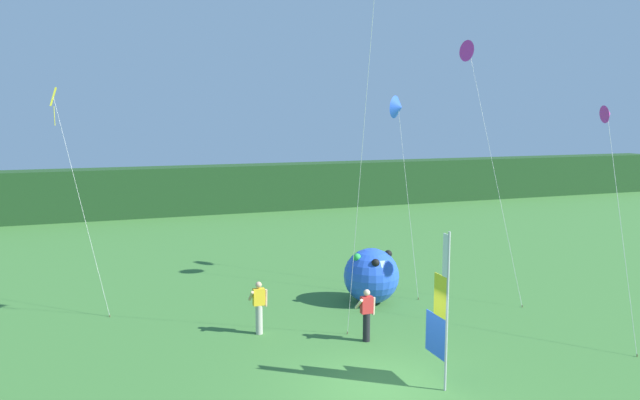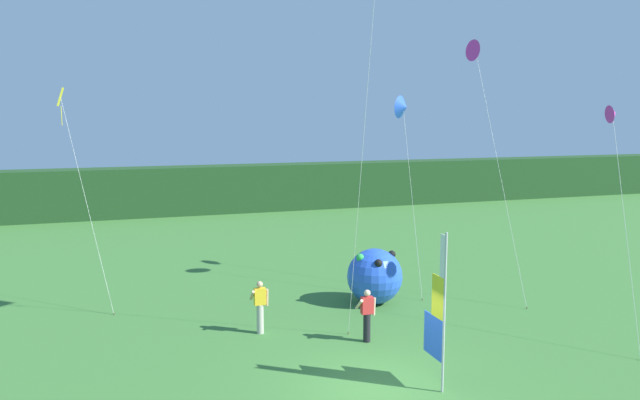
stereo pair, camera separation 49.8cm
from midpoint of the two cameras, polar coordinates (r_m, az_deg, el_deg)
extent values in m
plane|color=#3D7533|center=(16.36, 4.74, -16.88)|extent=(120.00, 120.00, 0.00)
cube|color=#1E421E|center=(43.85, -11.49, 0.93)|extent=(80.00, 2.40, 3.29)
cylinder|color=#B7B7BC|center=(15.68, 10.76, -10.17)|extent=(0.06, 0.06, 4.05)
cube|color=blue|center=(16.34, 9.76, -12.19)|extent=(0.02, 0.97, 1.08)
cube|color=yellow|center=(15.85, 10.18, -8.73)|extent=(0.02, 0.60, 1.08)
cube|color=white|center=(15.42, 10.62, -5.06)|extent=(0.02, 0.23, 1.08)
cylinder|color=#B7B2A3|center=(19.84, -6.38, -10.92)|extent=(0.22, 0.22, 0.94)
cube|color=yellow|center=(19.61, -6.41, -8.89)|extent=(0.36, 0.20, 0.53)
sphere|color=tan|center=(19.50, -6.43, -7.80)|extent=(0.20, 0.20, 0.20)
cylinder|color=tan|center=(19.61, -7.12, -8.78)|extent=(0.09, 0.48, 0.42)
cylinder|color=tan|center=(19.69, -5.76, -8.99)|extent=(0.09, 0.14, 0.56)
cylinder|color=black|center=(19.17, 3.56, -11.65)|extent=(0.22, 0.22, 0.88)
cube|color=red|center=(18.94, 3.57, -9.64)|extent=(0.36, 0.20, 0.52)
sphere|color=beige|center=(18.83, 3.58, -8.54)|extent=(0.20, 0.20, 0.20)
cylinder|color=beige|center=(18.90, 2.85, -9.57)|extent=(0.09, 0.48, 0.42)
cylinder|color=beige|center=(19.06, 4.21, -9.74)|extent=(0.09, 0.14, 0.56)
sphere|color=blue|center=(22.72, 4.13, -7.01)|extent=(2.03, 2.03, 2.03)
sphere|color=green|center=(22.15, 2.80, -5.32)|extent=(0.28, 0.28, 0.28)
sphere|color=black|center=(22.74, 5.69, -4.98)|extent=(0.28, 0.28, 0.28)
sphere|color=black|center=(21.83, 4.50, -5.81)|extent=(0.28, 0.28, 0.28)
cylinder|color=brown|center=(20.15, 26.61, -12.72)|extent=(0.03, 0.03, 0.08)
cylinder|color=silver|center=(20.41, 25.46, -2.51)|extent=(0.84, 2.52, 6.87)
cone|color=#DB33A8|center=(21.30, 24.41, 7.26)|extent=(0.40, 0.61, 0.58)
cylinder|color=brown|center=(23.48, 17.60, -9.34)|extent=(0.03, 0.03, 0.08)
cylinder|color=silver|center=(24.09, 15.26, 2.43)|extent=(0.07, 3.83, 9.34)
cone|color=#DB33A8|center=(25.68, 13.09, 13.25)|extent=(0.47, 0.88, 0.85)
cylinder|color=brown|center=(22.64, -19.45, -10.06)|extent=(0.03, 0.03, 0.08)
cylinder|color=silver|center=(23.44, -21.81, -0.27)|extent=(1.58, 3.25, 7.50)
cube|color=yellow|center=(24.89, -23.96, 8.73)|extent=(0.25, 0.51, 0.68)
cylinder|color=yellow|center=(24.89, -23.86, 7.11)|extent=(0.02, 0.02, 0.70)
cylinder|color=brown|center=(23.54, 8.47, -9.00)|extent=(0.03, 0.03, 0.08)
cylinder|color=silver|center=(23.57, 7.55, -0.18)|extent=(0.05, 1.85, 7.13)
cone|color=blue|center=(24.15, 6.65, 8.51)|extent=(0.91, 0.82, 0.89)
cylinder|color=brown|center=(19.84, 1.81, -12.18)|extent=(0.03, 0.03, 0.08)
cylinder|color=silver|center=(18.22, 3.11, 4.46)|extent=(0.40, 1.15, 11.52)
camera|label=1|loc=(0.25, -90.80, -0.11)|focal=34.64mm
camera|label=2|loc=(0.25, 89.20, 0.11)|focal=34.64mm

